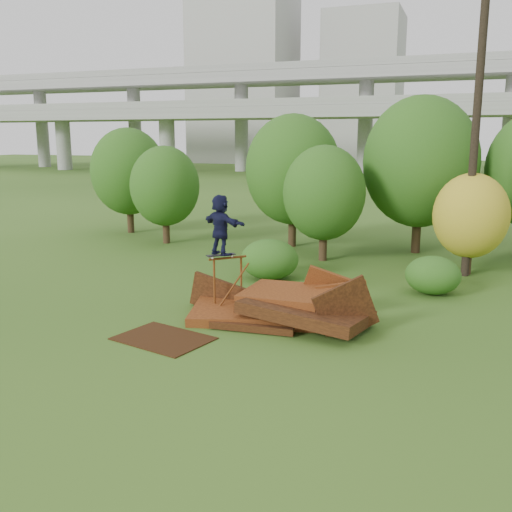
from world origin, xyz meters
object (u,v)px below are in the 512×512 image
(scrap_pile, at_px, (280,308))
(flat_plate, at_px, (163,338))
(skater, at_px, (221,225))
(utility_pole, at_px, (476,127))

(scrap_pile, xyz_separation_m, flat_plate, (-2.28, -2.37, -0.35))
(skater, height_order, flat_plate, skater)
(utility_pole, bearing_deg, skater, -131.74)
(scrap_pile, xyz_separation_m, skater, (-1.79, 0.10, 2.19))
(flat_plate, xyz_separation_m, utility_pole, (6.94, 9.70, 5.27))
(skater, bearing_deg, utility_pole, -106.21)
(flat_plate, height_order, utility_pole, utility_pole)
(skater, xyz_separation_m, utility_pole, (6.44, 7.22, 2.73))
(flat_plate, bearing_deg, scrap_pile, 46.11)
(skater, bearing_deg, flat_plate, 104.22)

